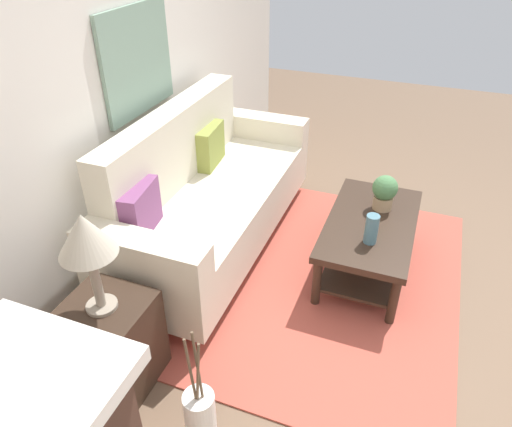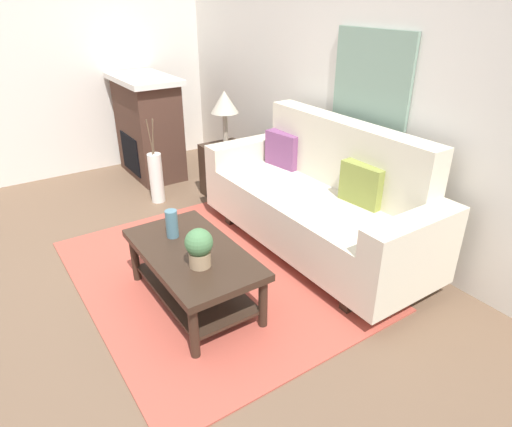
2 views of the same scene
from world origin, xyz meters
The scene contains 15 objects.
ground_plane centered at (0.00, 0.00, 0.00)m, with size 9.75×9.75×0.00m, color brown.
wall_back centered at (0.00, 1.99, 1.35)m, with size 5.75×0.10×2.70m, color silver.
area_rug centered at (0.00, 0.50, 0.01)m, with size 2.40×1.91×0.01m, color #B24C3D.
couch centered at (0.13, 1.45, 0.43)m, with size 2.17×0.84×1.08m.
throw_pillow_plum centered at (-0.54, 1.58, 0.68)m, with size 0.36×0.12×0.32m, color #7A4270.
throw_pillow_olive centered at (0.47, 1.58, 0.68)m, with size 0.36×0.12×0.32m, color olive.
coffee_table centered at (0.23, 0.22, 0.31)m, with size 1.10×0.60×0.43m.
tabletop_vase centered at (-0.02, 0.20, 0.53)m, with size 0.09×0.09×0.21m, color slate.
potted_plant_tabletop centered at (0.43, 0.18, 0.57)m, with size 0.18×0.18×0.26m.
side_table centered at (-1.25, 1.37, 0.28)m, with size 0.44×0.44×0.56m, color #332319.
table_lamp centered at (-1.25, 1.37, 0.99)m, with size 0.28×0.28×0.57m.
floor_vase_branch_a centered at (-1.51, 0.68, 0.71)m, with size 0.01×0.01×0.36m, color brown.
floor_vase_branch_b centered at (-1.54, 0.70, 0.71)m, with size 0.01×0.01×0.36m, color brown.
floor_vase_branch_c centered at (-1.54, 0.67, 0.71)m, with size 0.01×0.01×0.36m, color brown.
framed_painting centered at (0.13, 1.92, 1.40)m, with size 0.78×0.03×0.71m, color gray.
Camera 1 is at (-2.62, -0.00, 2.30)m, focal length 33.25 mm.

